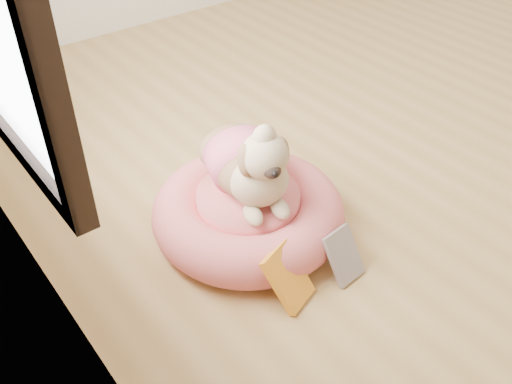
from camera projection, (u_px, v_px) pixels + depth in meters
floor at (457, 136)px, 2.86m from camera, size 4.50×4.50×0.00m
pet_bed at (248, 213)px, 2.25m from camera, size 0.76×0.76×0.20m
dog at (250, 149)px, 2.08m from camera, size 0.49×0.60×0.38m
book_yellow at (288, 277)px, 1.97m from camera, size 0.19×0.19×0.20m
book_white at (344, 256)px, 2.07m from camera, size 0.14×0.13×0.18m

